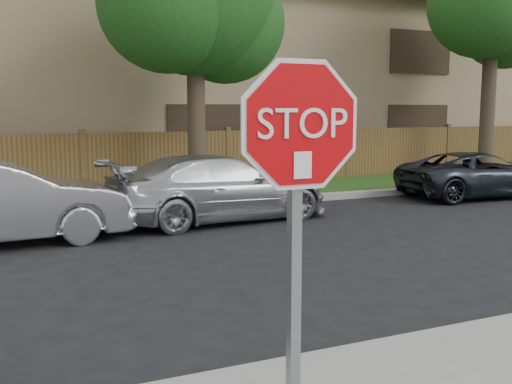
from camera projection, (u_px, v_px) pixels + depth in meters
name	position (u px, v px, depth m)	size (l,w,h in m)	color
ground	(284.00, 367.00, 5.21)	(90.00, 90.00, 0.00)	black
far_curb	(108.00, 212.00, 12.56)	(70.00, 0.30, 0.15)	gray
grass_strip	(95.00, 201.00, 14.05)	(70.00, 3.00, 0.12)	#1E4714
fence	(83.00, 164.00, 15.39)	(70.00, 0.12, 1.60)	brown
apartment_building	(55.00, 69.00, 20.06)	(35.20, 9.20, 7.20)	#9F8863
stop_sign	(299.00, 182.00, 3.35)	(1.01, 0.13, 2.55)	gray
sedan_right	(219.00, 188.00, 11.91)	(1.85, 4.56, 1.32)	silver
sedan_far_right	(478.00, 175.00, 15.09)	(1.90, 4.11, 1.14)	#272E35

